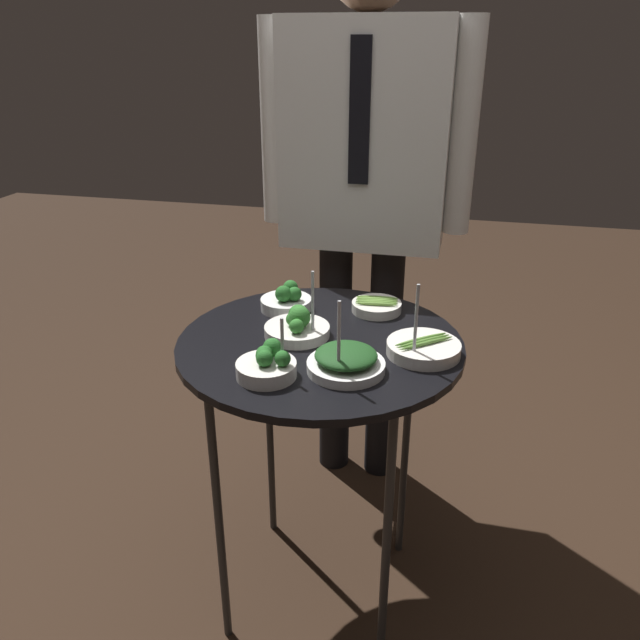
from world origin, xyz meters
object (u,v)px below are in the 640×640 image
(bowl_broccoli_front_center, at_px, (267,365))
(bowl_asparagus_back_right, at_px, (423,348))
(bowl_broccoli_center, at_px, (287,300))
(waiter_figure, at_px, (365,164))
(serving_cart, at_px, (320,364))
(bowl_spinach_near_rim, at_px, (346,361))
(bowl_asparagus_mid_right, at_px, (377,306))
(bowl_broccoli_far_rim, at_px, (298,326))

(bowl_broccoli_front_center, height_order, bowl_asparagus_back_right, bowl_asparagus_back_right)
(bowl_broccoli_center, bearing_deg, waiter_figure, 73.71)
(serving_cart, xyz_separation_m, waiter_figure, (-0.00, 0.56, 0.35))
(bowl_asparagus_back_right, bearing_deg, bowl_spinach_near_rim, -143.35)
(bowl_asparagus_back_right, xyz_separation_m, waiter_figure, (-0.23, 0.58, 0.28))
(bowl_asparagus_mid_right, relative_size, bowl_broccoli_center, 0.97)
(bowl_broccoli_center, distance_m, bowl_broccoli_far_rim, 0.16)
(bowl_asparagus_mid_right, bearing_deg, bowl_broccoli_front_center, -113.64)
(bowl_broccoli_front_center, xyz_separation_m, bowl_spinach_near_rim, (0.15, 0.06, -0.00))
(bowl_broccoli_center, distance_m, waiter_figure, 0.51)
(bowl_broccoli_far_rim, relative_size, waiter_figure, 0.10)
(bowl_spinach_near_rim, bearing_deg, bowl_broccoli_center, 126.51)
(serving_cart, bearing_deg, bowl_asparagus_back_right, -3.96)
(bowl_spinach_near_rim, relative_size, waiter_figure, 0.10)
(bowl_spinach_near_rim, distance_m, bowl_asparagus_back_right, 0.18)
(serving_cart, height_order, bowl_broccoli_center, bowl_broccoli_center)
(waiter_figure, bearing_deg, bowl_asparagus_mid_right, -74.84)
(bowl_broccoli_front_center, height_order, bowl_spinach_near_rim, bowl_spinach_near_rim)
(bowl_broccoli_center, height_order, bowl_asparagus_back_right, bowl_asparagus_back_right)
(bowl_broccoli_front_center, distance_m, bowl_spinach_near_rim, 0.16)
(bowl_broccoli_center, distance_m, bowl_asparagus_back_right, 0.39)
(bowl_broccoli_far_rim, distance_m, waiter_figure, 0.62)
(bowl_asparagus_mid_right, distance_m, bowl_asparagus_back_right, 0.25)
(bowl_asparagus_mid_right, relative_size, bowl_spinach_near_rim, 0.72)
(bowl_asparagus_back_right, bearing_deg, serving_cart, 176.04)
(bowl_broccoli_center, relative_size, bowl_broccoli_far_rim, 0.78)
(bowl_broccoli_far_rim, xyz_separation_m, bowl_spinach_near_rim, (0.14, -0.14, -0.00))
(bowl_asparagus_mid_right, xyz_separation_m, bowl_spinach_near_rim, (-0.02, -0.32, 0.01))
(bowl_asparagus_mid_right, bearing_deg, serving_cart, -117.40)
(bowl_spinach_near_rim, bearing_deg, bowl_broccoli_front_center, -158.96)
(bowl_asparagus_mid_right, height_order, bowl_spinach_near_rim, bowl_spinach_near_rim)
(serving_cart, bearing_deg, bowl_broccoli_center, 128.70)
(bowl_asparagus_mid_right, bearing_deg, bowl_spinach_near_rim, -92.76)
(bowl_spinach_near_rim, bearing_deg, serving_cart, 123.69)
(bowl_asparagus_mid_right, relative_size, bowl_broccoli_far_rim, 0.75)
(bowl_asparagus_mid_right, distance_m, bowl_broccoli_far_rim, 0.24)
(bowl_spinach_near_rim, relative_size, bowl_asparagus_back_right, 0.98)
(bowl_asparagus_mid_right, height_order, bowl_broccoli_front_center, bowl_broccoli_front_center)
(bowl_broccoli_center, bearing_deg, bowl_asparagus_mid_right, 10.23)
(bowl_broccoli_center, xyz_separation_m, waiter_figure, (0.12, 0.41, 0.27))
(bowl_asparagus_back_right, bearing_deg, bowl_asparagus_mid_right, 122.55)
(serving_cart, bearing_deg, bowl_spinach_near_rim, -56.31)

